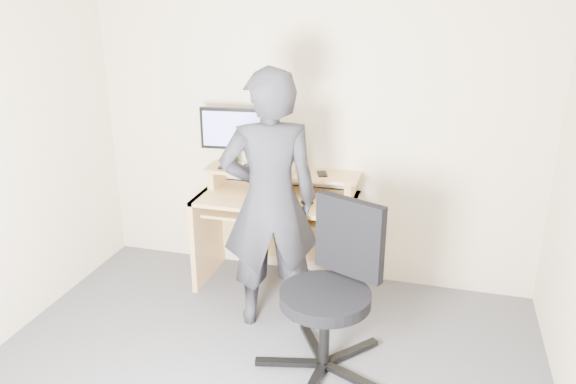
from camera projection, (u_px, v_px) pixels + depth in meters
The scene contains 12 objects.
back_wall at pixel (312, 125), 4.29m from camera, with size 3.50×0.02×2.50m, color beige.
desk at pixel (280, 217), 4.39m from camera, with size 1.20×0.60×0.91m.
monitor at pixel (233, 133), 4.29m from camera, with size 0.50×0.14×0.47m.
external_drive at pixel (289, 158), 4.28m from camera, with size 0.07×0.13×0.20m, color black.
travel_mug at pixel (290, 159), 4.26m from camera, with size 0.09×0.09×0.20m, color silver.
smartphone at pixel (322, 174), 4.23m from camera, with size 0.07×0.13×0.01m, color black.
charger at pixel (263, 171), 4.27m from camera, with size 0.04×0.04×0.04m, color black.
headphones at pixel (252, 165), 4.43m from camera, with size 0.16×0.16×0.02m, color silver.
keyboard at pixel (259, 210), 4.22m from camera, with size 0.46×0.18×0.03m, color black.
mouse at pixel (307, 202), 4.08m from camera, with size 0.10×0.06×0.04m, color black.
office_chair at pixel (333, 284), 3.37m from camera, with size 0.82×0.81×1.04m.
person at pixel (270, 202), 3.74m from camera, with size 0.66×0.43×1.80m, color black.
Camera 1 is at (0.93, -2.35, 2.26)m, focal length 35.00 mm.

